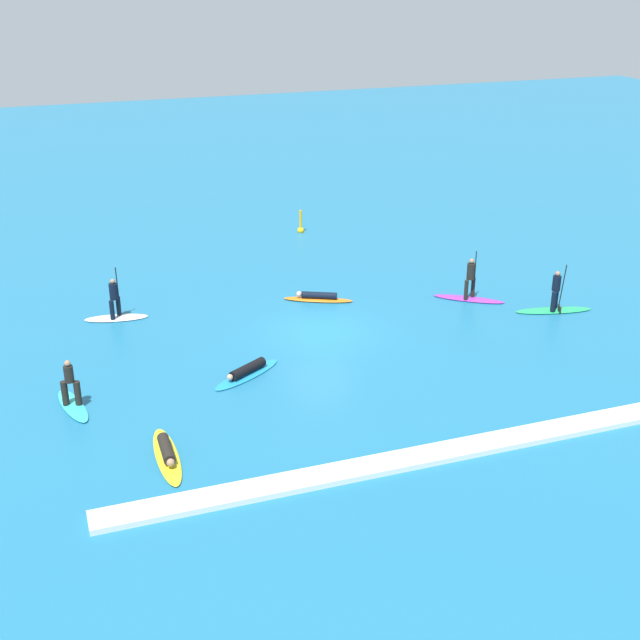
% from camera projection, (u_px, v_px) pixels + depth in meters
% --- Properties ---
extents(ground_plane, '(120.00, 120.00, 0.00)m').
position_uv_depth(ground_plane, '(320.00, 332.00, 32.88)').
color(ground_plane, '#1E6B93').
rests_on(ground_plane, ground).
extents(surfer_on_purple_board, '(2.79, 2.27, 2.16)m').
position_uv_depth(surfer_on_purple_board, '(470.00, 288.00, 35.73)').
color(surfer_on_purple_board, purple).
rests_on(surfer_on_purple_board, ground_plane).
extents(surfer_on_orange_board, '(2.89, 1.79, 0.39)m').
position_uv_depth(surfer_on_orange_board, '(318.00, 298.00, 35.78)').
color(surfer_on_orange_board, orange).
rests_on(surfer_on_orange_board, ground_plane).
extents(surfer_on_green_board, '(3.28, 1.40, 2.19)m').
position_uv_depth(surfer_on_green_board, '(555.00, 301.00, 34.60)').
color(surfer_on_green_board, '#23B266').
rests_on(surfer_on_green_board, ground_plane).
extents(surfer_on_yellow_board, '(0.71, 3.26, 0.44)m').
position_uv_depth(surfer_on_yellow_board, '(167.00, 453.00, 24.57)').
color(surfer_on_yellow_board, yellow).
rests_on(surfer_on_yellow_board, ground_plane).
extents(surfer_on_blue_board, '(2.97, 2.21, 0.41)m').
position_uv_depth(surfer_on_blue_board, '(247.00, 372.00, 29.40)').
color(surfer_on_blue_board, '#1E8CD1').
rests_on(surfer_on_blue_board, ground_plane).
extents(surfer_on_white_board, '(2.60, 1.19, 2.19)m').
position_uv_depth(surfer_on_white_board, '(115.00, 308.00, 33.87)').
color(surfer_on_white_board, white).
rests_on(surfer_on_white_board, ground_plane).
extents(surfer_on_teal_board, '(1.16, 2.60, 1.69)m').
position_uv_depth(surfer_on_teal_board, '(72.00, 396.00, 27.23)').
color(surfer_on_teal_board, '#33C6CC').
rests_on(surfer_on_teal_board, ground_plane).
extents(marker_buoy, '(0.36, 0.36, 1.29)m').
position_uv_depth(marker_buoy, '(301.00, 227.00, 44.61)').
color(marker_buoy, yellow).
rests_on(marker_buoy, ground_plane).
extents(wave_crest, '(19.34, 0.90, 0.18)m').
position_uv_depth(wave_crest, '(429.00, 455.00, 24.58)').
color(wave_crest, white).
rests_on(wave_crest, ground_plane).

